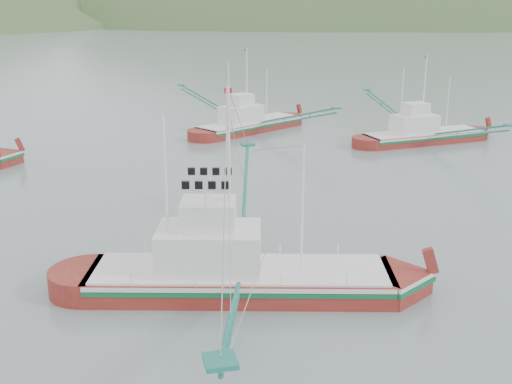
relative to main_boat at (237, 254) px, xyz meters
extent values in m
plane|color=slate|center=(3.03, 2.34, -2.30)|extent=(1200.00, 1200.00, 0.00)
cube|color=maroon|center=(0.18, -0.04, -2.07)|extent=(17.44, 8.43, 2.25)
cube|color=silver|center=(0.18, -0.04, -1.12)|extent=(17.14, 8.43, 0.25)
cube|color=#0D6033|center=(0.18, -0.04, -1.40)|extent=(17.14, 8.46, 0.25)
cube|color=silver|center=(0.18, -0.04, -0.89)|extent=(16.57, 8.01, 0.13)
cube|color=silver|center=(-1.45, 0.36, 0.29)|extent=(6.32, 4.85, 2.47)
cube|color=silver|center=(-1.45, 0.36, 2.31)|extent=(3.43, 3.10, 1.57)
cylinder|color=white|center=(-0.36, 0.09, 4.11)|extent=(0.18, 0.18, 10.11)
cylinder|color=white|center=(-3.64, 0.90, 3.35)|extent=(0.16, 0.16, 8.60)
cylinder|color=white|center=(3.45, -0.86, 2.59)|extent=(0.13, 0.13, 7.08)
cube|color=maroon|center=(10.56, 44.02, -2.10)|extent=(14.62, 11.12, 1.97)
cube|color=silver|center=(10.56, 44.02, -1.26)|extent=(14.41, 11.03, 0.22)
cube|color=#0D6033|center=(10.56, 44.02, -1.51)|extent=(14.42, 11.05, 0.22)
cube|color=silver|center=(10.56, 44.02, -1.07)|extent=(13.89, 10.56, 0.12)
cube|color=silver|center=(9.31, 43.25, -0.03)|extent=(5.84, 5.27, 2.16)
cube|color=silver|center=(9.31, 43.25, 1.74)|extent=(3.31, 3.19, 1.38)
cylinder|color=white|center=(10.14, 43.76, 3.31)|extent=(0.16, 0.16, 8.85)
cylinder|color=white|center=(7.63, 42.21, 2.65)|extent=(0.14, 0.14, 7.53)
cylinder|color=white|center=(13.07, 45.58, 1.98)|extent=(0.12, 0.12, 6.20)
cube|color=maroon|center=(28.49, 33.25, -2.10)|extent=(14.77, 5.81, 1.92)
cube|color=silver|center=(28.49, 33.25, -1.29)|extent=(14.49, 5.85, 0.21)
cube|color=#0D6033|center=(28.49, 33.25, -1.53)|extent=(14.50, 5.87, 0.21)
cube|color=silver|center=(28.49, 33.25, -1.10)|extent=(14.03, 5.52, 0.11)
cube|color=silver|center=(27.07, 33.05, -0.09)|extent=(5.17, 3.71, 2.11)
cube|color=silver|center=(27.07, 33.05, 1.63)|extent=(2.76, 2.44, 1.34)
cylinder|color=white|center=(28.02, 33.18, 3.17)|extent=(0.15, 0.15, 8.62)
cylinder|color=white|center=(25.17, 32.78, 2.52)|extent=(0.13, 0.13, 7.33)
cylinder|color=white|center=(31.34, 33.65, 1.87)|extent=(0.11, 0.11, 6.04)
ellipsoid|color=#3C552C|center=(243.03, 432.34, -2.30)|extent=(684.00, 432.00, 306.00)
ellipsoid|color=slate|center=(33.03, 562.34, -2.30)|extent=(960.00, 400.00, 240.00)
camera|label=1|loc=(-6.37, -32.06, 13.50)|focal=45.00mm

